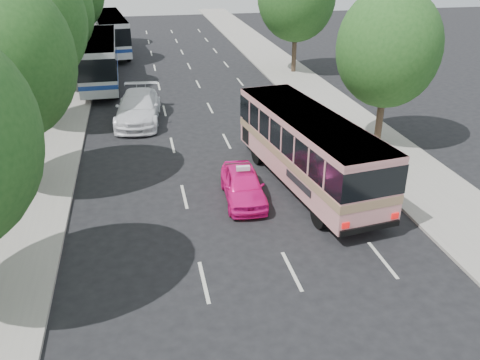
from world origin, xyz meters
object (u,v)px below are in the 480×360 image
object	(u,v)px
pink_taxi	(243,185)
white_pickup	(138,108)
tour_coach_front	(99,56)
pink_bus	(308,143)
tour_coach_rear	(110,30)

from	to	relation	value
pink_taxi	white_pickup	bearing A→B (deg)	113.01
pink_taxi	tour_coach_front	xyz separation A→B (m)	(-6.47, 20.12, 1.39)
pink_bus	tour_coach_front	xyz separation A→B (m)	(-9.44, 19.35, 0.08)
pink_taxi	white_pickup	world-z (taller)	white_pickup
tour_coach_front	white_pickup	bearing A→B (deg)	-75.91
pink_taxi	white_pickup	distance (m)	11.65
pink_taxi	tour_coach_front	bearing A→B (deg)	110.87
tour_coach_rear	pink_bus	bearing A→B (deg)	-80.20
white_pickup	tour_coach_front	bearing A→B (deg)	111.20
white_pickup	tour_coach_rear	distance (m)	20.77
white_pickup	tour_coach_front	size ratio (longest dim) A/B	0.52
pink_taxi	tour_coach_rear	bearing A→B (deg)	103.75
tour_coach_front	pink_bus	bearing A→B (deg)	-65.10
pink_taxi	tour_coach_front	size ratio (longest dim) A/B	0.34
pink_taxi	tour_coach_rear	xyz separation A→B (m)	(-5.97, 31.59, 1.41)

